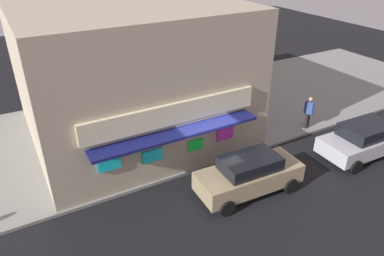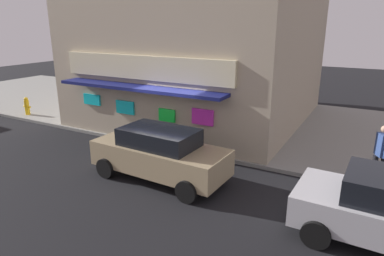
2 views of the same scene
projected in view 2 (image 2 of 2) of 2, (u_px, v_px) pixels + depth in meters
name	position (u px, v px, depth m)	size (l,w,h in m)	color
ground_plane	(175.00, 152.00, 12.97)	(61.53, 61.53, 0.00)	black
sidewalk	(228.00, 118.00, 17.23)	(41.02, 10.23, 0.13)	gray
corner_building	(203.00, 50.00, 16.81)	(9.83, 10.72, 6.50)	tan
traffic_light	(229.00, 65.00, 11.96)	(0.32, 0.58, 4.90)	black
fire_hydrant	(27.00, 106.00, 17.58)	(0.48, 0.24, 0.91)	gold
trash_can	(191.00, 130.00, 13.86)	(0.56, 0.56, 0.79)	#2D2D2D
pedestrian	(381.00, 151.00, 9.99)	(0.44, 0.53, 1.74)	black
potted_plant_by_doorway	(126.00, 111.00, 15.81)	(0.74, 0.74, 1.06)	brown
parked_car_tan	(160.00, 153.00, 10.51)	(4.36, 2.04, 1.63)	#9E8966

